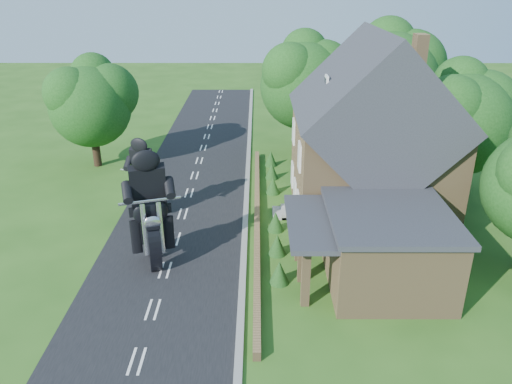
{
  "coord_description": "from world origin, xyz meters",
  "views": [
    {
      "loc": [
        4.3,
        -19.91,
        12.69
      ],
      "look_at": [
        4.25,
        2.77,
        2.8
      ],
      "focal_mm": 35.0,
      "sensor_mm": 36.0,
      "label": 1
    }
  ],
  "objects_px": {
    "motorcycle_follow": "(146,205)",
    "garden_wall": "(257,219)",
    "house": "(371,142)",
    "motorcycle_lead": "(154,247)",
    "annex": "(384,246)"
  },
  "relations": [
    {
      "from": "annex",
      "to": "motorcycle_follow",
      "type": "bearing_deg",
      "value": 151.08
    },
    {
      "from": "motorcycle_lead",
      "to": "garden_wall",
      "type": "bearing_deg",
      "value": -155.64
    },
    {
      "from": "garden_wall",
      "to": "annex",
      "type": "relative_size",
      "value": 3.12
    },
    {
      "from": "garden_wall",
      "to": "annex",
      "type": "height_order",
      "value": "annex"
    },
    {
      "from": "annex",
      "to": "motorcycle_follow",
      "type": "distance_m",
      "value": 13.61
    },
    {
      "from": "garden_wall",
      "to": "motorcycle_lead",
      "type": "relative_size",
      "value": 11.89
    },
    {
      "from": "annex",
      "to": "motorcycle_follow",
      "type": "xyz_separation_m",
      "value": [
        -11.87,
        6.56,
        -1.06
      ]
    },
    {
      "from": "house",
      "to": "motorcycle_lead",
      "type": "distance_m",
      "value": 12.78
    },
    {
      "from": "motorcycle_follow",
      "to": "garden_wall",
      "type": "bearing_deg",
      "value": -169.63
    },
    {
      "from": "house",
      "to": "motorcycle_lead",
      "type": "relative_size",
      "value": 5.53
    },
    {
      "from": "garden_wall",
      "to": "annex",
      "type": "xyz_separation_m",
      "value": [
        5.57,
        -5.8,
        1.57
      ]
    },
    {
      "from": "house",
      "to": "motorcycle_follow",
      "type": "height_order",
      "value": "house"
    },
    {
      "from": "garden_wall",
      "to": "motorcycle_follow",
      "type": "relative_size",
      "value": 14.54
    },
    {
      "from": "house",
      "to": "annex",
      "type": "height_order",
      "value": "house"
    },
    {
      "from": "garden_wall",
      "to": "motorcycle_follow",
      "type": "bearing_deg",
      "value": 173.13
    }
  ]
}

